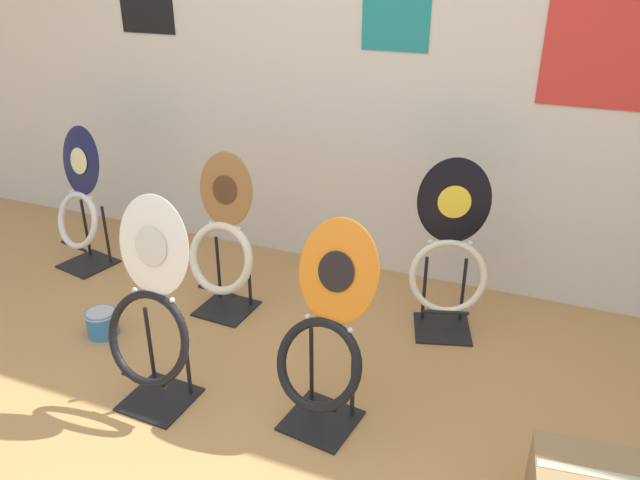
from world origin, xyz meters
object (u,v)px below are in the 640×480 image
(toilet_seat_display_navy_moon, at_px, (80,204))
(toilet_seat_display_woodgrain, at_px, (223,247))
(toilet_seat_display_white_plain, at_px, (151,311))
(paint_can, at_px, (102,322))
(toilet_seat_display_jazz_black, at_px, (449,255))
(toilet_seat_display_orange_sun, at_px, (326,335))

(toilet_seat_display_navy_moon, bearing_deg, toilet_seat_display_woodgrain, -7.64)
(toilet_seat_display_navy_moon, distance_m, toilet_seat_display_woodgrain, 1.06)
(toilet_seat_display_white_plain, relative_size, paint_can, 5.81)
(toilet_seat_display_jazz_black, distance_m, paint_can, 1.76)
(toilet_seat_display_jazz_black, distance_m, toilet_seat_display_orange_sun, 0.89)
(toilet_seat_display_navy_moon, xyz_separation_m, toilet_seat_display_white_plain, (1.15, -0.88, 0.05))
(toilet_seat_display_white_plain, xyz_separation_m, toilet_seat_display_orange_sun, (0.70, 0.16, -0.04))
(toilet_seat_display_jazz_black, relative_size, toilet_seat_display_white_plain, 0.99)
(paint_can, bearing_deg, toilet_seat_display_orange_sun, -6.08)
(toilet_seat_display_jazz_black, height_order, paint_can, toilet_seat_display_jazz_black)
(toilet_seat_display_orange_sun, distance_m, paint_can, 1.32)
(toilet_seat_display_white_plain, bearing_deg, toilet_seat_display_navy_moon, 142.57)
(toilet_seat_display_woodgrain, distance_m, toilet_seat_display_orange_sun, 1.00)
(toilet_seat_display_woodgrain, relative_size, paint_can, 5.43)
(toilet_seat_display_white_plain, relative_size, toilet_seat_display_orange_sun, 1.08)
(toilet_seat_display_white_plain, distance_m, paint_can, 0.74)
(toilet_seat_display_navy_moon, distance_m, toilet_seat_display_orange_sun, 1.99)
(toilet_seat_display_orange_sun, bearing_deg, paint_can, 173.92)
(toilet_seat_display_jazz_black, relative_size, toilet_seat_display_navy_moon, 1.07)
(toilet_seat_display_woodgrain, bearing_deg, toilet_seat_display_jazz_black, 12.27)
(toilet_seat_display_woodgrain, relative_size, toilet_seat_display_white_plain, 0.93)
(toilet_seat_display_orange_sun, bearing_deg, toilet_seat_display_navy_moon, 158.70)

